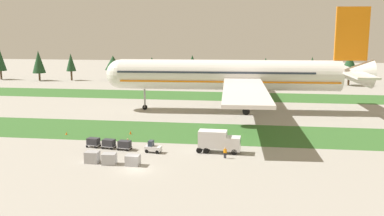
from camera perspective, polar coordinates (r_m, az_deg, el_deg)
name	(u,v)px	position (r m, az deg, el deg)	size (l,w,h in m)	color
ground_plane	(137,170)	(62.77, -7.24, -8.03)	(400.00, 400.00, 0.00)	gray
grass_strip_near	(168,132)	(84.26, -3.18, -3.12)	(320.00, 16.64, 0.01)	#336028
grass_strip_far	(197,96)	(128.15, 0.71, 1.63)	(320.00, 16.64, 0.01)	#336028
airliner	(235,75)	(103.71, 5.72, 4.34)	(62.51, 77.15, 24.46)	silver
baggage_tug	(153,148)	(70.57, -5.15, -5.19)	(2.78, 1.72, 1.97)	silver
cargo_dolly_lead	(125,144)	(72.58, -8.83, -4.74)	(2.42, 1.85, 1.55)	#A3A3A8
cargo_dolly_second	(109,143)	(73.88, -10.85, -4.53)	(2.42, 1.85, 1.55)	#A3A3A8
cargo_dolly_third	(93,142)	(75.28, -12.80, -4.32)	(2.42, 1.85, 1.55)	#A3A3A8
catering_truck	(218,141)	(70.16, 3.47, -4.29)	(7.03, 2.54, 3.58)	silver
ground_crew_marshaller	(225,152)	(67.46, 4.36, -5.80)	(0.55, 0.36, 1.74)	black
ground_crew_loader	(128,143)	(73.26, -8.42, -4.56)	(0.48, 0.36, 1.74)	black
uld_container_0	(109,159)	(65.66, -10.79, -6.55)	(2.00, 1.60, 1.62)	#A3A3A8
uld_container_1	(92,157)	(66.88, -12.94, -6.28)	(2.00, 1.60, 1.69)	#A3A3A8
uld_container_2	(133,160)	(64.56, -7.76, -6.79)	(2.00, 1.60, 1.54)	#A3A3A8
taxiway_marker_0	(130,132)	(83.06, -8.07, -3.19)	(0.44, 0.44, 0.64)	orange
taxiway_marker_1	(66,133)	(85.24, -16.14, -3.20)	(0.44, 0.44, 0.49)	orange
taxiway_marker_2	(206,136)	(80.02, 1.87, -3.64)	(0.44, 0.44, 0.59)	orange
distant_tree_line	(196,64)	(157.64, 0.48, 5.79)	(190.07, 11.01, 12.48)	#4C3823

